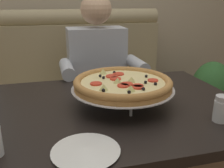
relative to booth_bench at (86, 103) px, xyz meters
name	(u,v)px	position (x,y,z in m)	size (l,w,h in m)	color
booth_bench	(86,103)	(0.00, 0.00, 0.00)	(1.37, 0.78, 1.13)	#998966
dining_table	(116,124)	(0.00, -0.90, 0.26)	(1.16, 0.87, 0.76)	black
diner_main	(100,75)	(0.06, -0.27, 0.31)	(0.54, 0.64, 1.27)	#2D3342
pizza	(123,84)	(0.03, -0.91, 0.46)	(0.45, 0.45, 0.13)	silver
shaker_parmesan	(221,111)	(0.35, -1.16, 0.40)	(0.06, 0.06, 0.10)	white
plate_near_left	(86,149)	(-0.19, -1.24, 0.37)	(0.22, 0.22, 0.02)	white
potted_plant	(210,96)	(1.10, -0.10, -0.01)	(0.36, 0.36, 0.70)	brown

